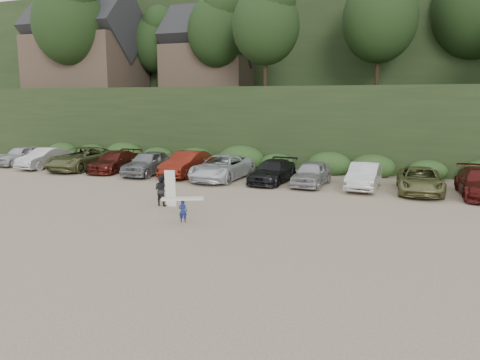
% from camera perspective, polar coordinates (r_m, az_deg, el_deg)
% --- Properties ---
extents(ground, '(120.00, 120.00, 0.00)m').
position_cam_1_polar(ground, '(19.44, -0.52, -5.38)').
color(ground, tan).
rests_on(ground, ground).
extents(hillside_backdrop, '(90.00, 41.50, 28.00)m').
position_cam_1_polar(hillside_backdrop, '(54.19, 13.84, 16.10)').
color(hillside_backdrop, black).
rests_on(hillside_backdrop, ground).
extents(parked_cars, '(34.31, 6.12, 1.64)m').
position_cam_1_polar(parked_cars, '(30.53, -4.41, 1.66)').
color(parked_cars, silver).
rests_on(parked_cars, ground).
extents(child_surfer, '(1.78, 1.20, 1.04)m').
position_cam_1_polar(child_surfer, '(19.69, -7.00, -3.13)').
color(child_surfer, navy).
rests_on(child_surfer, ground).
extents(adult_surfer, '(1.23, 0.67, 1.78)m').
position_cam_1_polar(adult_surfer, '(22.88, -9.47, -1.21)').
color(adult_surfer, black).
rests_on(adult_surfer, ground).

